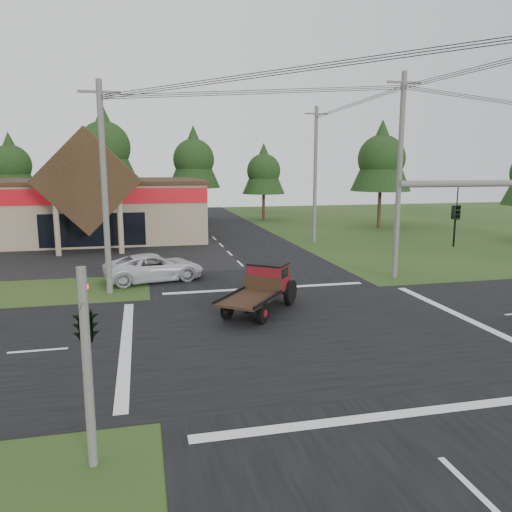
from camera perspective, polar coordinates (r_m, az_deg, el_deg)
name	(u,v)px	position (r m, az deg, el deg)	size (l,w,h in m)	color
ground	(309,330)	(20.03, 6.04, -8.46)	(120.00, 120.00, 0.00)	#213F16
road_ns	(309,330)	(20.02, 6.04, -8.44)	(12.00, 120.00, 0.02)	black
road_ew	(309,330)	(20.02, 6.04, -8.43)	(120.00, 12.00, 0.02)	black
parking_apron	(30,259)	(38.25, -24.43, -0.29)	(28.00, 14.00, 0.02)	black
cvs_building	(32,208)	(48.54, -24.24, 5.07)	(30.40, 18.20, 9.19)	gray
traffic_signal_corner	(84,306)	(11.04, -19.02, -5.46)	(0.53, 2.48, 4.40)	#595651
utility_pole_nw	(104,187)	(25.99, -16.94, 7.57)	(2.00, 0.30, 10.50)	#595651
utility_pole_ne	(399,175)	(29.58, 16.06, 8.86)	(2.00, 0.30, 11.50)	#595651
utility_pole_n	(315,174)	(42.39, 6.79, 9.29)	(2.00, 0.30, 11.20)	#595651
tree_row_b	(10,163)	(61.46, -26.27, 9.50)	(5.60, 5.60, 10.10)	#332316
tree_row_c	(104,145)	(59.07, -16.97, 12.07)	(7.28, 7.28, 13.13)	#332316
tree_row_d	(194,158)	(60.24, -7.13, 11.11)	(6.16, 6.16, 11.11)	#332316
tree_row_e	(264,169)	(59.64, 0.88, 9.90)	(5.04, 5.04, 9.09)	#332316
tree_side_ne	(382,156)	(53.71, 14.16, 10.99)	(6.16, 6.16, 11.11)	#332316
antique_flatbed_truck	(259,289)	(22.02, 0.34, -3.85)	(1.90, 4.99, 2.09)	#5E0D12
white_pickup	(154,267)	(28.71, -11.55, -1.29)	(2.54, 5.52, 1.53)	silver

